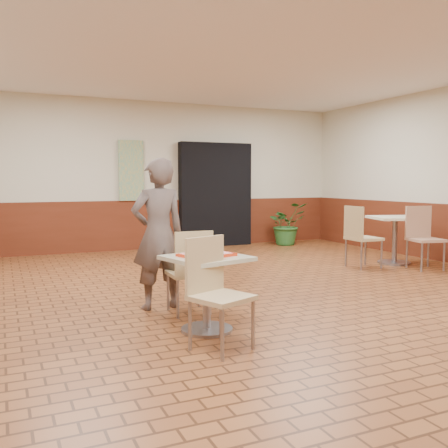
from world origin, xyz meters
name	(u,v)px	position (x,y,z in m)	size (l,w,h in m)	color
room_shell	(286,172)	(0.00, 0.00, 1.50)	(8.01, 10.01, 3.01)	brown
wainscot_band	(285,259)	(0.00, 0.00, 0.50)	(8.00, 10.00, 1.00)	#552110
corridor_doorway	(215,195)	(1.20, 4.88, 1.10)	(1.60, 0.22, 2.20)	black
promo_poster	(131,171)	(-0.60, 4.94, 1.60)	(0.50, 0.03, 1.20)	gray
main_table	(207,281)	(-1.27, -0.69, 0.48)	(0.67, 0.67, 0.71)	#B9B695
chair_main_front	(215,287)	(-1.39, -1.17, 0.52)	(0.56, 0.56, 0.93)	tan
chair_main_back	(191,268)	(-1.20, -0.09, 0.50)	(0.42, 0.42, 0.89)	tan
customer	(158,234)	(-1.44, 0.28, 0.82)	(0.60, 0.39, 1.64)	brown
serving_tray	(207,255)	(-1.27, -0.69, 0.72)	(0.45, 0.35, 0.03)	red
ring_donut	(197,251)	(-1.34, -0.63, 0.75)	(0.11, 0.11, 0.03)	#C97F49
long_john_donut	(215,251)	(-1.19, -0.72, 0.75)	(0.16, 0.10, 0.05)	gold
paper_cup	(218,246)	(-1.12, -0.61, 0.78)	(0.07, 0.07, 0.08)	white
second_table	(395,232)	(3.07, 1.53, 0.54)	(0.76, 0.76, 0.80)	#EFE9C1
chair_second_left	(360,234)	(2.24, 1.43, 0.56)	(0.47, 0.47, 1.00)	tan
chair_second_front	(423,234)	(3.13, 0.99, 0.55)	(0.54, 0.54, 0.99)	tan
potted_plant	(286,224)	(2.68, 4.40, 0.46)	(0.83, 0.72, 0.92)	#275D25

